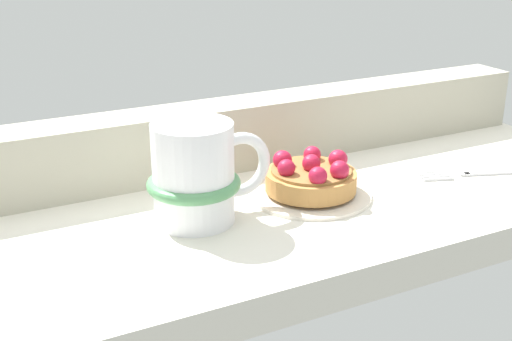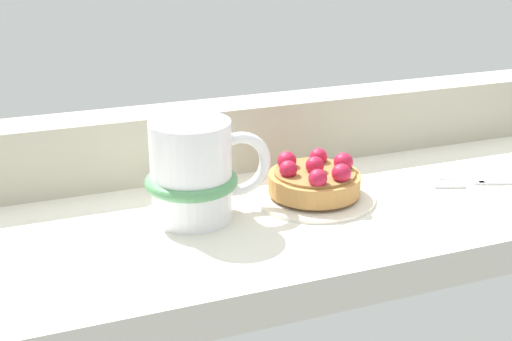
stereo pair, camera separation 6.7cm
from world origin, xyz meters
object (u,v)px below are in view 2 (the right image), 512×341
(coffee_mug, at_px, (195,173))
(dessert_fork, at_px, (507,181))
(raspberry_tart, at_px, (315,179))
(dessert_plate, at_px, (314,196))

(coffee_mug, height_order, dessert_fork, coffee_mug)
(raspberry_tart, bearing_deg, dessert_plate, 152.82)
(raspberry_tart, relative_size, coffee_mug, 0.75)
(dessert_fork, bearing_deg, dessert_plate, 169.74)
(raspberry_tart, xyz_separation_m, dessert_fork, (0.22, -0.04, -0.02))
(coffee_mug, distance_m, dessert_fork, 0.35)
(dessert_plate, height_order, dessert_fork, dessert_plate)
(raspberry_tart, distance_m, coffee_mug, 0.13)
(raspberry_tart, relative_size, dessert_fork, 0.57)
(dessert_plate, relative_size, raspberry_tart, 1.34)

